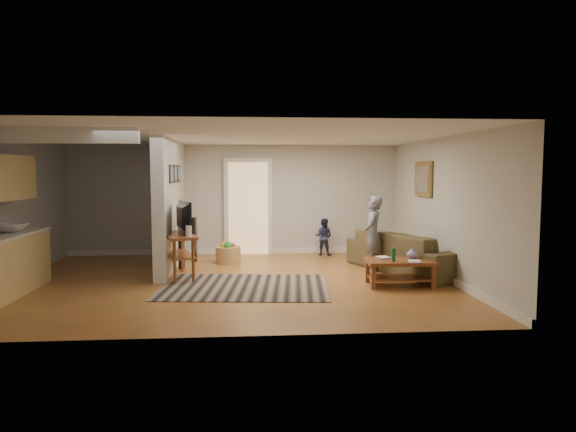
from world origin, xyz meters
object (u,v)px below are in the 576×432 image
object	(u,v)px
tv_console	(179,238)
speaker_right	(194,240)
speaker_left	(181,242)
toy_basket	(228,254)
coffee_table	(401,266)
child	(372,273)
toddler	(324,255)
sofa	(407,272)

from	to	relation	value
tv_console	speaker_right	world-z (taller)	tv_console
speaker_left	toy_basket	xyz separation A→B (m)	(0.88, 0.60, -0.34)
coffee_table	tv_console	world-z (taller)	tv_console
speaker_left	child	distance (m)	3.71
toy_basket	toddler	distance (m)	2.29
toy_basket	toddler	xyz separation A→B (m)	(2.12, 0.83, -0.19)
coffee_table	speaker_right	world-z (taller)	speaker_right
coffee_table	speaker_left	xyz separation A→B (m)	(-3.82, 1.76, 0.19)
toy_basket	child	size ratio (longest dim) A/B	0.36
speaker_right	coffee_table	bearing A→B (deg)	-17.81
child	toy_basket	bearing A→B (deg)	-95.38
sofa	child	xyz separation A→B (m)	(-0.69, -0.08, 0.00)
coffee_table	toddler	bearing A→B (deg)	104.34
speaker_left	toy_basket	distance (m)	1.11
sofa	toddler	xyz separation A→B (m)	(-1.30, 2.03, 0.00)
toy_basket	child	distance (m)	3.02
coffee_table	speaker_left	distance (m)	4.21
child	toddler	bearing A→B (deg)	-144.28
toddler	tv_console	bearing A→B (deg)	63.86
tv_console	toy_basket	bearing A→B (deg)	42.87
speaker_right	toy_basket	size ratio (longest dim) A/B	1.82
child	toddler	xyz separation A→B (m)	(-0.61, 2.11, 0.00)
speaker_left	toy_basket	world-z (taller)	speaker_left
child	sofa	bearing A→B (deg)	116.57
sofa	speaker_left	distance (m)	4.37
speaker_right	toddler	bearing A→B (deg)	29.83
sofa	toddler	world-z (taller)	toddler
coffee_table	child	world-z (taller)	child
tv_console	speaker_left	world-z (taller)	tv_console
tv_console	toy_basket	size ratio (longest dim) A/B	2.59
coffee_table	toddler	distance (m)	3.31
speaker_left	speaker_right	size ratio (longest dim) A/B	1.13
sofa	speaker_left	world-z (taller)	speaker_left
sofa	speaker_left	bearing A→B (deg)	59.23
coffee_table	tv_console	size ratio (longest dim) A/B	0.85
speaker_right	child	bearing A→B (deg)	-6.03
speaker_left	speaker_right	world-z (taller)	speaker_left
sofa	speaker_right	distance (m)	4.39
speaker_right	toy_basket	xyz separation A→B (m)	(0.71, -0.19, -0.28)
tv_console	child	xyz separation A→B (m)	(3.54, 0.12, -0.72)
coffee_table	child	xyz separation A→B (m)	(-0.21, 1.08, -0.34)
sofa	toy_basket	xyz separation A→B (m)	(-3.42, 1.20, 0.19)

